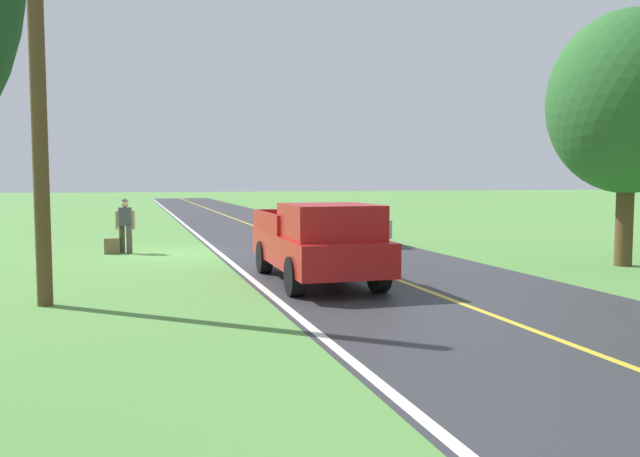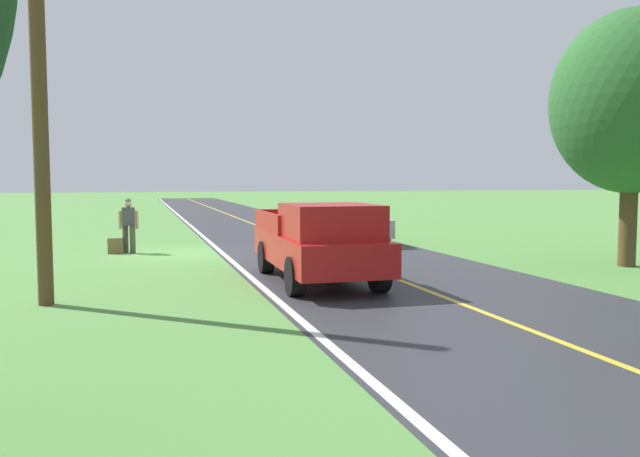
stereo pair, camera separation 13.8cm
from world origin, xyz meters
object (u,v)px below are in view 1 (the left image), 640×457
suitcase_carried (112,246)px  tree_far_side_near (629,103)px  utility_pole_roadside (38,87)px  sedan_near_oncoming (346,223)px  hitchhiker_walking (125,222)px  pickup_truck_passing (319,241)px

suitcase_carried → tree_far_side_near: (-13.39, 6.90, 4.14)m
utility_pole_roadside → sedan_near_oncoming: bearing=-134.6°
utility_pole_roadside → hitchhiker_walking: bearing=-99.5°
pickup_truck_passing → hitchhiker_walking: bearing=-60.1°
pickup_truck_passing → sedan_near_oncoming: 9.03m
hitchhiker_walking → utility_pole_roadside: (1.40, 8.33, 3.04)m
pickup_truck_passing → sedan_near_oncoming: (-3.53, -8.31, -0.21)m
suitcase_carried → pickup_truck_passing: pickup_truck_passing is taller
hitchhiker_walking → pickup_truck_passing: 8.47m
hitchhiker_walking → sedan_near_oncoming: bearing=-172.9°
hitchhiker_walking → pickup_truck_passing: pickup_truck_passing is taller
pickup_truck_passing → tree_far_side_near: (-8.74, -0.36, 3.42)m
sedan_near_oncoming → utility_pole_roadside: utility_pole_roadside is taller
pickup_truck_passing → sedan_near_oncoming: pickup_truck_passing is taller
pickup_truck_passing → utility_pole_roadside: utility_pole_roadside is taller
hitchhiker_walking → sedan_near_oncoming: 7.82m
hitchhiker_walking → sedan_near_oncoming: size_ratio=0.40×
suitcase_carried → utility_pole_roadside: (0.98, 8.25, 3.78)m
pickup_truck_passing → utility_pole_roadside: 6.48m
tree_far_side_near → utility_pole_roadside: utility_pole_roadside is taller
suitcase_carried → sedan_near_oncoming: bearing=97.1°
pickup_truck_passing → tree_far_side_near: 9.39m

